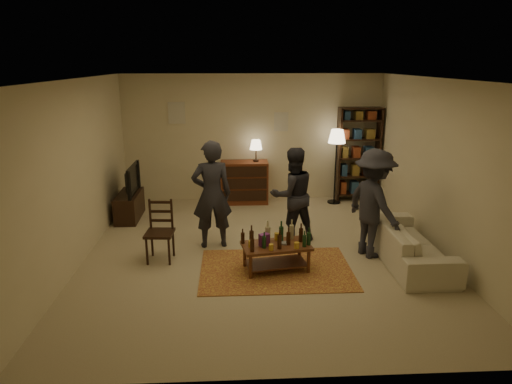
{
  "coord_description": "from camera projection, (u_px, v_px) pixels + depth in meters",
  "views": [
    {
      "loc": [
        -0.45,
        -6.71,
        2.95
      ],
      "look_at": [
        -0.09,
        0.1,
        0.98
      ],
      "focal_mm": 32.0,
      "sensor_mm": 36.0,
      "label": 1
    }
  ],
  "objects": [
    {
      "name": "sofa",
      "position": [
        408.0,
        242.0,
        6.92
      ],
      "size": [
        0.81,
        2.08,
        0.61
      ],
      "primitive_type": "imported",
      "rotation": [
        0.0,
        0.0,
        1.57
      ],
      "color": "beige",
      "rests_on": "ground"
    },
    {
      "name": "floor",
      "position": [
        262.0,
        253.0,
        7.27
      ],
      "size": [
        6.0,
        6.0,
        0.0
      ],
      "primitive_type": "plane",
      "color": "#C6B793",
      "rests_on": "ground"
    },
    {
      "name": "rug",
      "position": [
        276.0,
        269.0,
        6.68
      ],
      "size": [
        2.2,
        1.5,
        0.01
      ],
      "primitive_type": "cube",
      "color": "maroon",
      "rests_on": "ground"
    },
    {
      "name": "tv_stand",
      "position": [
        129.0,
        199.0,
        8.77
      ],
      "size": [
        0.4,
        1.0,
        1.06
      ],
      "color": "black",
      "rests_on": "ground"
    },
    {
      "name": "dresser",
      "position": [
        245.0,
        181.0,
        9.74
      ],
      "size": [
        1.0,
        0.5,
        1.36
      ],
      "color": "maroon",
      "rests_on": "ground"
    },
    {
      "name": "coffee_table",
      "position": [
        276.0,
        246.0,
        6.58
      ],
      "size": [
        1.05,
        0.69,
        0.74
      ],
      "rotation": [
        0.0,
        0.0,
        0.17
      ],
      "color": "brown",
      "rests_on": "ground"
    },
    {
      "name": "room_shell",
      "position": [
        222.0,
        117.0,
        9.6
      ],
      "size": [
        6.0,
        6.0,
        6.0
      ],
      "color": "beige",
      "rests_on": "ground"
    },
    {
      "name": "bookshelf",
      "position": [
        358.0,
        154.0,
        9.77
      ],
      "size": [
        0.9,
        0.34,
        2.02
      ],
      "color": "black",
      "rests_on": "ground"
    },
    {
      "name": "person_left",
      "position": [
        212.0,
        195.0,
        7.32
      ],
      "size": [
        0.7,
        0.51,
        1.76
      ],
      "primitive_type": "imported",
      "rotation": [
        0.0,
        0.0,
        3.29
      ],
      "color": "#25252C",
      "rests_on": "ground"
    },
    {
      "name": "person_right",
      "position": [
        292.0,
        195.0,
        7.6
      ],
      "size": [
        0.92,
        0.81,
        1.6
      ],
      "primitive_type": "imported",
      "rotation": [
        0.0,
        0.0,
        3.44
      ],
      "color": "#24242B",
      "rests_on": "ground"
    },
    {
      "name": "dining_chair",
      "position": [
        160.0,
        228.0,
        6.93
      ],
      "size": [
        0.44,
        0.44,
        0.95
      ],
      "rotation": [
        0.0,
        0.0,
        -0.07
      ],
      "color": "black",
      "rests_on": "ground"
    },
    {
      "name": "person_by_sofa",
      "position": [
        374.0,
        204.0,
        6.97
      ],
      "size": [
        0.99,
        1.25,
        1.69
      ],
      "primitive_type": "imported",
      "rotation": [
        0.0,
        0.0,
        1.95
      ],
      "color": "#2A2A32",
      "rests_on": "ground"
    },
    {
      "name": "floor_lamp",
      "position": [
        337.0,
        141.0,
        9.48
      ],
      "size": [
        0.36,
        0.36,
        1.59
      ],
      "color": "black",
      "rests_on": "ground"
    }
  ]
}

